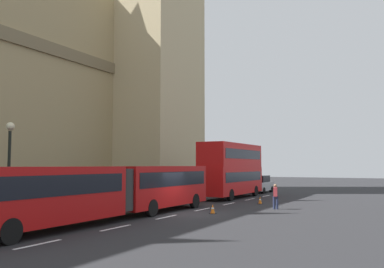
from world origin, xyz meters
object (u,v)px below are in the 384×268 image
at_px(articulated_bus, 112,188).
at_px(double_decker_bus, 232,168).
at_px(traffic_cone_middle, 260,200).
at_px(pedestrian_near_cones, 275,196).
at_px(street_lamp, 9,163).
at_px(traffic_cone_west, 213,209).
at_px(sedan_lead, 260,184).

xyz_separation_m(articulated_bus, double_decker_bus, (17.04, 0.00, 0.96)).
distance_m(articulated_bus, traffic_cone_middle, 13.40).
xyz_separation_m(double_decker_bus, traffic_cone_middle, (-4.37, -4.13, -2.43)).
bearing_deg(articulated_bus, pedestrian_near_cones, -33.47).
height_order(street_lamp, pedestrian_near_cones, street_lamp).
xyz_separation_m(articulated_bus, traffic_cone_west, (5.17, -3.62, -1.46)).
bearing_deg(sedan_lead, pedestrian_near_cones, -157.92).
distance_m(traffic_cone_middle, street_lamp, 18.17).
bearing_deg(double_decker_bus, articulated_bus, -179.99).
height_order(double_decker_bus, traffic_cone_middle, double_decker_bus).
xyz_separation_m(traffic_cone_west, pedestrian_near_cones, (4.33, -2.66, 0.63)).
relative_size(articulated_bus, double_decker_bus, 1.89).
bearing_deg(sedan_lead, traffic_cone_middle, -161.41).
bearing_deg(articulated_bus, sedan_lead, 0.23).
bearing_deg(street_lamp, sedan_lead, -8.84).
height_order(traffic_cone_middle, pedestrian_near_cones, pedestrian_near_cones).
bearing_deg(pedestrian_near_cones, traffic_cone_west, 148.41).
height_order(double_decker_bus, pedestrian_near_cones, double_decker_bus).
bearing_deg(sedan_lead, double_decker_bus, -179.31).
height_order(articulated_bus, double_decker_bus, double_decker_bus).
height_order(sedan_lead, traffic_cone_middle, sedan_lead).
height_order(traffic_cone_west, traffic_cone_middle, same).
xyz_separation_m(traffic_cone_middle, street_lamp, (-15.75, 8.63, 2.77)).
distance_m(traffic_cone_west, street_lamp, 11.91).
bearing_deg(traffic_cone_middle, sedan_lead, 18.59).
distance_m(double_decker_bus, pedestrian_near_cones, 9.98).
bearing_deg(traffic_cone_west, pedestrian_near_cones, -31.59).
bearing_deg(articulated_bus, double_decker_bus, 0.01).
height_order(double_decker_bus, street_lamp, street_lamp).
height_order(traffic_cone_middle, street_lamp, street_lamp).
bearing_deg(traffic_cone_west, traffic_cone_middle, -3.88).
relative_size(traffic_cone_west, street_lamp, 0.11).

